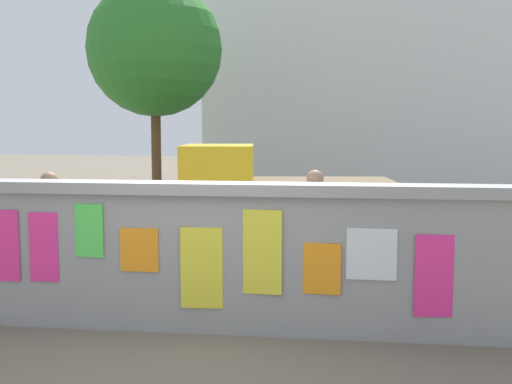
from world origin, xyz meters
name	(u,v)px	position (x,y,z in m)	size (l,w,h in m)	color
ground	(276,220)	(0.00, 8.00, 0.00)	(60.00, 60.00, 0.00)	#6B6051
poster_wall	(202,255)	(0.00, 0.00, 0.82)	(7.62, 0.42, 1.59)	gray
auto_rickshaw_truck	(276,200)	(0.36, 4.36, 0.90)	(3.75, 1.91, 1.85)	black
motorcycle	(76,239)	(-2.52, 2.58, 0.46)	(1.88, 0.67, 0.87)	black
bicycle_near	(95,226)	(-2.96, 4.46, 0.36)	(1.69, 0.46, 0.95)	black
person_walking	(51,223)	(-2.10, 0.87, 0.99)	(0.40, 0.40, 1.62)	yellow
person_bystander	(315,219)	(1.13, 1.64, 0.99)	(0.46, 0.46, 1.62)	yellow
tree_roadside	(155,49)	(-3.36, 9.84, 4.16)	(3.52, 3.52, 5.93)	brown
building_background	(405,75)	(3.71, 16.75, 3.94)	(13.69, 6.14, 7.85)	white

